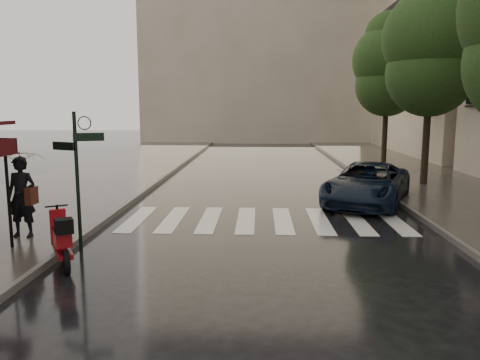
{
  "coord_description": "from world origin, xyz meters",
  "views": [
    {
      "loc": [
        2.82,
        -7.05,
        3.17
      ],
      "look_at": [
        2.34,
        4.43,
        1.4
      ],
      "focal_mm": 35.0,
      "sensor_mm": 36.0,
      "label": 1
    }
  ],
  "objects": [
    {
      "name": "ground",
      "position": [
        0.0,
        0.0,
        0.0
      ],
      "size": [
        120.0,
        120.0,
        0.0
      ],
      "primitive_type": "plane",
      "color": "black",
      "rests_on": "ground"
    },
    {
      "name": "sidewalk_near",
      "position": [
        -4.5,
        12.0,
        0.06
      ],
      "size": [
        6.0,
        60.0,
        0.12
      ],
      "primitive_type": "cube",
      "color": "#38332D",
      "rests_on": "ground"
    },
    {
      "name": "sidewalk_far",
      "position": [
        10.25,
        12.0,
        0.06
      ],
      "size": [
        5.5,
        60.0,
        0.12
      ],
      "primitive_type": "cube",
      "color": "#38332D",
      "rests_on": "ground"
    },
    {
      "name": "curb_near",
      "position": [
        -1.45,
        12.0,
        0.07
      ],
      "size": [
        0.12,
        60.0,
        0.16
      ],
      "primitive_type": "cube",
      "color": "#595651",
      "rests_on": "ground"
    },
    {
      "name": "curb_far",
      "position": [
        7.45,
        12.0,
        0.07
      ],
      "size": [
        0.12,
        60.0,
        0.16
      ],
      "primitive_type": "cube",
      "color": "#595651",
      "rests_on": "ground"
    },
    {
      "name": "crosswalk",
      "position": [
        2.98,
        6.0,
        0.01
      ],
      "size": [
        7.85,
        3.2,
        0.01
      ],
      "color": "silver",
      "rests_on": "ground"
    },
    {
      "name": "signpost",
      "position": [
        -1.19,
        3.0,
        1.83
      ],
      "size": [
        1.17,
        0.29,
        3.1
      ],
      "color": "black",
      "rests_on": "ground"
    },
    {
      "name": "haussmann_far",
      "position": [
        16.5,
        26.0,
        9.25
      ],
      "size": [
        8.0,
        16.0,
        18.5
      ],
      "primitive_type": "cube",
      "color": "tan",
      "rests_on": "ground"
    },
    {
      "name": "backdrop_building",
      "position": [
        3.0,
        38.0,
        10.0
      ],
      "size": [
        22.0,
        6.0,
        20.0
      ],
      "primitive_type": "cube",
      "color": "tan",
      "rests_on": "ground"
    },
    {
      "name": "tree_mid",
      "position": [
        9.5,
        12.0,
        5.59
      ],
      "size": [
        3.8,
        3.8,
        8.34
      ],
      "color": "black",
      "rests_on": "sidewalk_far"
    },
    {
      "name": "tree_far",
      "position": [
        9.7,
        19.0,
        5.46
      ],
      "size": [
        3.8,
        3.8,
        8.16
      ],
      "color": "black",
      "rests_on": "sidewalk_far"
    },
    {
      "name": "pedestrian_with_umbrella",
      "position": [
        -2.82,
        3.62,
        1.84
      ],
      "size": [
        1.21,
        1.23,
        2.6
      ],
      "rotation": [
        0.0,
        0.0,
        -0.06
      ],
      "color": "black",
      "rests_on": "sidewalk_near"
    },
    {
      "name": "scooter",
      "position": [
        -1.16,
        1.92,
        0.53
      ],
      "size": [
        1.0,
        1.55,
        1.14
      ],
      "rotation": [
        0.0,
        0.0,
        0.52
      ],
      "color": "black",
      "rests_on": "ground"
    },
    {
      "name": "parked_car",
      "position": [
        6.41,
        8.44,
        0.69
      ],
      "size": [
        4.04,
        5.43,
        1.37
      ],
      "primitive_type": "imported",
      "rotation": [
        0.0,
        0.0,
        -0.41
      ],
      "color": "black",
      "rests_on": "ground"
    }
  ]
}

